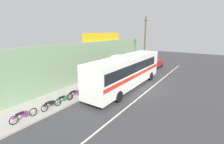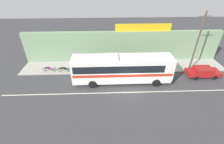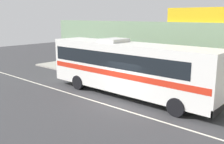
{
  "view_description": "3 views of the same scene",
  "coord_description": "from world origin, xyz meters",
  "views": [
    {
      "loc": [
        -15.74,
        -6.52,
        6.18
      ],
      "look_at": [
        -2.28,
        2.41,
        2.04
      ],
      "focal_mm": 25.81,
      "sensor_mm": 36.0,
      "label": 1
    },
    {
      "loc": [
        -2.53,
        -15.38,
        12.38
      ],
      "look_at": [
        -1.88,
        2.01,
        1.16
      ],
      "focal_mm": 25.36,
      "sensor_mm": 36.0,
      "label": 2
    },
    {
      "loc": [
        9.86,
        -11.74,
        5.27
      ],
      "look_at": [
        -1.62,
        1.01,
        1.58
      ],
      "focal_mm": 41.8,
      "sensor_mm": 36.0,
      "label": 3
    }
  ],
  "objects": [
    {
      "name": "storefront_facade",
      "position": [
        0.0,
        7.35,
        2.4
      ],
      "size": [
        30.0,
        0.7,
        4.8
      ],
      "primitive_type": "cube",
      "color": "gray",
      "rests_on": "ground_plane"
    },
    {
      "name": "pedestrian_far_left",
      "position": [
        -0.75,
        4.92,
        1.06
      ],
      "size": [
        0.3,
        0.48,
        1.59
      ],
      "color": "black",
      "rests_on": "sidewalk_slab"
    },
    {
      "name": "road_center_stripe",
      "position": [
        0.0,
        -0.8,
        0.0
      ],
      "size": [
        30.0,
        0.14,
        0.01
      ],
      "primitive_type": "cube",
      "color": "silver",
      "rests_on": "ground_plane"
    },
    {
      "name": "motorcycle_red",
      "position": [
        -5.97,
        4.15,
        0.57
      ],
      "size": [
        1.9,
        0.56,
        0.94
      ],
      "color": "black",
      "rests_on": "sidewalk_slab"
    },
    {
      "name": "motorcycle_orange",
      "position": [
        -7.37,
        3.99,
        0.57
      ],
      "size": [
        1.96,
        0.56,
        0.94
      ],
      "color": "black",
      "rests_on": "sidewalk_slab"
    },
    {
      "name": "intercity_bus",
      "position": [
        -0.71,
        1.49,
        2.07
      ],
      "size": [
        12.41,
        2.61,
        3.78
      ],
      "color": "white",
      "rests_on": "ground_plane"
    },
    {
      "name": "storefront_billboard",
      "position": [
        2.9,
        7.35,
        5.35
      ],
      "size": [
        8.25,
        0.12,
        1.1
      ],
      "primitive_type": "cube",
      "color": "gold",
      "rests_on": "storefront_facade"
    },
    {
      "name": "sidewalk_slab",
      "position": [
        0.0,
        5.2,
        0.07
      ],
      "size": [
        30.0,
        3.6,
        0.14
      ],
      "primitive_type": "cube",
      "color": "#A8A399",
      "rests_on": "ground_plane"
    },
    {
      "name": "ground_plane",
      "position": [
        0.0,
        0.0,
        0.0
      ],
      "size": [
        70.0,
        70.0,
        0.0
      ],
      "primitive_type": "plane",
      "color": "#3A3A3D"
    },
    {
      "name": "pedestrian_near_shop",
      "position": [
        3.37,
        5.55,
        1.08
      ],
      "size": [
        0.3,
        0.48,
        1.62
      ],
      "color": "black",
      "rests_on": "sidewalk_slab"
    },
    {
      "name": "motorcycle_green",
      "position": [
        -10.78,
        4.13,
        0.57
      ],
      "size": [
        1.96,
        0.56,
        0.94
      ],
      "color": "black",
      "rests_on": "sidewalk_slab"
    },
    {
      "name": "motorcycle_purple",
      "position": [
        -8.63,
        4.02,
        0.57
      ],
      "size": [
        1.85,
        0.56,
        0.94
      ],
      "color": "black",
      "rests_on": "sidewalk_slab"
    }
  ]
}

